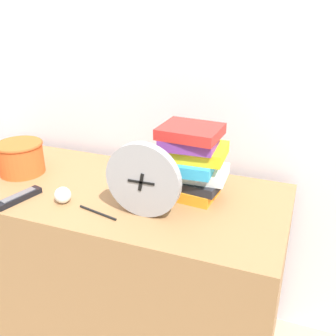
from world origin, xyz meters
The scene contains 8 objects.
wall_back centered at (0.00, 0.64, 1.20)m, with size 6.00×0.04×2.40m.
desk centered at (0.00, 0.29, 0.36)m, with size 1.35×0.57×0.73m.
desk_clock centered at (0.22, 0.17, 0.85)m, with size 0.25×0.03×0.25m.
book_stack centered at (0.32, 0.35, 0.86)m, with size 0.24×0.20×0.26m.
basket centered at (-0.37, 0.29, 0.79)m, with size 0.19×0.19×0.13m.
tv_remote centered at (-0.23, 0.10, 0.74)m, with size 0.08×0.17×0.02m.
crumpled_paper_ball centered at (-0.07, 0.14, 0.75)m, with size 0.06×0.06×0.06m.
pen centered at (0.08, 0.12, 0.73)m, with size 0.16×0.04×0.01m.
Camera 1 is at (0.69, -0.85, 1.40)m, focal length 42.00 mm.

